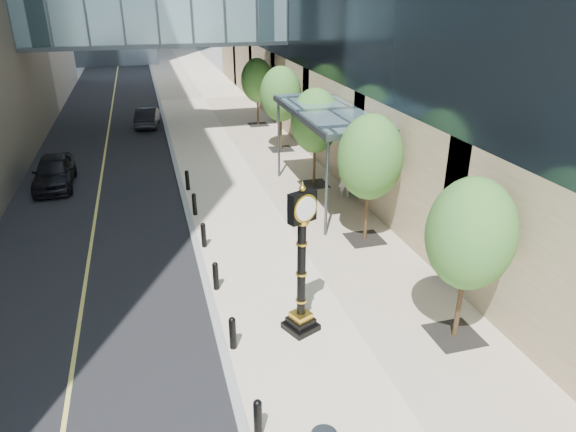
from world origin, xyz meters
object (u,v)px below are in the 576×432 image
object	(u,v)px
car_near	(54,172)
car_far	(148,117)
street_clock	(301,271)
pedestrian	(345,180)

from	to	relation	value
car_near	car_far	bearing A→B (deg)	65.81
street_clock	car_near	size ratio (longest dim) A/B	1.00
car_near	street_clock	bearing A→B (deg)	-61.31
car_far	street_clock	bearing A→B (deg)	105.08
street_clock	pedestrian	bearing A→B (deg)	38.34
pedestrian	car_near	distance (m)	14.66
street_clock	car_near	world-z (taller)	street_clock
pedestrian	car_far	size ratio (longest dim) A/B	0.42
street_clock	pedestrian	world-z (taller)	street_clock
pedestrian	car_far	world-z (taller)	pedestrian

